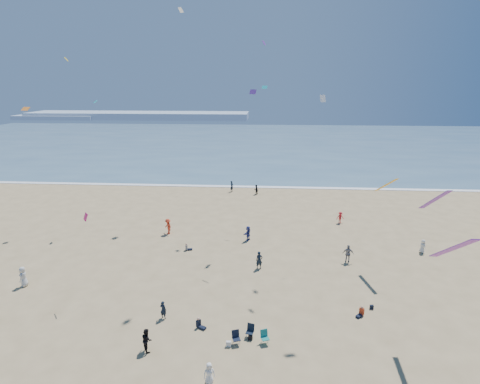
{
  "coord_description": "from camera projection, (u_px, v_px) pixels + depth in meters",
  "views": [
    {
      "loc": [
        3.75,
        -18.08,
        17.62
      ],
      "look_at": [
        2.0,
        8.0,
        9.95
      ],
      "focal_mm": 28.0,
      "sensor_mm": 36.0,
      "label": 1
    }
  ],
  "objects": [
    {
      "name": "kites_aloft",
      "position": [
        311.0,
        102.0,
        29.35
      ],
      "size": [
        39.91,
        38.97,
        28.45
      ],
      "color": "#63219C",
      "rests_on": "ground"
    },
    {
      "name": "headland_far",
      "position": [
        139.0,
        115.0,
        188.67
      ],
      "size": [
        110.0,
        20.0,
        3.2
      ],
      "primitive_type": "cube",
      "color": "#7A8EA8",
      "rests_on": "ground"
    },
    {
      "name": "headland_near",
      "position": [
        57.0,
        117.0,
        186.63
      ],
      "size": [
        40.0,
        14.0,
        2.0
      ],
      "primitive_type": "cube",
      "color": "#7A8EA8",
      "rests_on": "ground"
    },
    {
      "name": "white_tote",
      "position": [
        229.0,
        344.0,
        25.92
      ],
      "size": [
        0.35,
        0.2,
        0.4
      ],
      "primitive_type": "cube",
      "color": "silver",
      "rests_on": "ground"
    },
    {
      "name": "black_backpack",
      "position": [
        250.0,
        337.0,
        26.6
      ],
      "size": [
        0.3,
        0.22,
        0.38
      ],
      "primitive_type": "cube",
      "color": "black",
      "rests_on": "ground"
    },
    {
      "name": "standing_flyers",
      "position": [
        259.0,
        262.0,
        36.37
      ],
      "size": [
        39.17,
        49.98,
        1.9
      ],
      "color": "gray",
      "rests_on": "ground"
    },
    {
      "name": "ocean",
      "position": [
        253.0,
        143.0,
        113.45
      ],
      "size": [
        220.0,
        100.0,
        0.06
      ],
      "primitive_type": "cube",
      "color": "#476B84",
      "rests_on": "ground"
    },
    {
      "name": "surf_line",
      "position": [
        243.0,
        187.0,
        65.58
      ],
      "size": [
        220.0,
        1.2,
        0.08
      ],
      "primitive_type": "cube",
      "color": "white",
      "rests_on": "ground"
    },
    {
      "name": "chair_cluster",
      "position": [
        250.0,
        336.0,
        26.28
      ],
      "size": [
        2.77,
        1.56,
        1.0
      ],
      "color": "black",
      "rests_on": "ground"
    },
    {
      "name": "navy_bag",
      "position": [
        372.0,
        307.0,
        30.22
      ],
      "size": [
        0.28,
        0.18,
        0.34
      ],
      "primitive_type": "cube",
      "color": "black",
      "rests_on": "ground"
    },
    {
      "name": "seated_group",
      "position": [
        248.0,
        330.0,
        27.06
      ],
      "size": [
        17.12,
        24.87,
        0.84
      ],
      "color": "white",
      "rests_on": "ground"
    }
  ]
}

